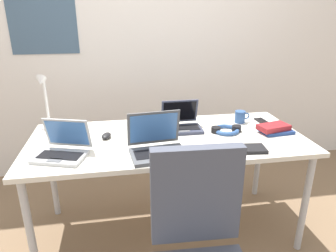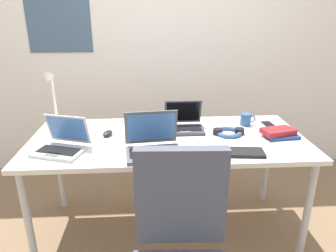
{
  "view_description": "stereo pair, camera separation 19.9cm",
  "coord_description": "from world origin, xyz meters",
  "px_view_note": "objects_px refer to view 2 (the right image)",
  "views": [
    {
      "loc": [
        -0.32,
        -1.84,
        1.52
      ],
      "look_at": [
        0.0,
        0.0,
        0.82
      ],
      "focal_mm": 32.77,
      "sensor_mm": 36.0,
      "label": 1
    },
    {
      "loc": [
        -0.12,
        -1.86,
        1.52
      ],
      "look_at": [
        0.0,
        0.0,
        0.82
      ],
      "focal_mm": 32.77,
      "sensor_mm": 36.0,
      "label": 2
    }
  ],
  "objects_px": {
    "laptop_near_lamp": "(153,145)",
    "computer_mouse": "(108,133)",
    "external_keyboard": "(235,152)",
    "cell_phone": "(269,125)",
    "laptop_far_corner": "(62,145)",
    "headphones": "(229,132)",
    "book_stack": "(279,133)",
    "laptop_near_mouse": "(184,124)",
    "coffee_mug": "(246,119)",
    "pill_bottle": "(159,119)",
    "desk_lamp": "(53,99)"
  },
  "relations": [
    {
      "from": "laptop_near_lamp",
      "to": "computer_mouse",
      "type": "relative_size",
      "value": 3.55
    },
    {
      "from": "external_keyboard",
      "to": "cell_phone",
      "type": "distance_m",
      "value": 0.59
    },
    {
      "from": "laptop_far_corner",
      "to": "computer_mouse",
      "type": "bearing_deg",
      "value": 43.23
    },
    {
      "from": "external_keyboard",
      "to": "headphones",
      "type": "xyz_separation_m",
      "value": [
        0.04,
        0.3,
        0.01
      ]
    },
    {
      "from": "external_keyboard",
      "to": "book_stack",
      "type": "bearing_deg",
      "value": 39.68
    },
    {
      "from": "laptop_near_lamp",
      "to": "laptop_near_mouse",
      "type": "bearing_deg",
      "value": 58.45
    },
    {
      "from": "computer_mouse",
      "to": "cell_phone",
      "type": "height_order",
      "value": "computer_mouse"
    },
    {
      "from": "laptop_far_corner",
      "to": "coffee_mug",
      "type": "xyz_separation_m",
      "value": [
        1.22,
        0.37,
        0.0
      ]
    },
    {
      "from": "laptop_near_lamp",
      "to": "cell_phone",
      "type": "height_order",
      "value": "laptop_near_lamp"
    },
    {
      "from": "computer_mouse",
      "to": "cell_phone",
      "type": "bearing_deg",
      "value": 23.88
    },
    {
      "from": "book_stack",
      "to": "coffee_mug",
      "type": "distance_m",
      "value": 0.28
    },
    {
      "from": "book_stack",
      "to": "coffee_mug",
      "type": "height_order",
      "value": "coffee_mug"
    },
    {
      "from": "laptop_near_lamp",
      "to": "cell_phone",
      "type": "distance_m",
      "value": 0.95
    },
    {
      "from": "laptop_far_corner",
      "to": "coffee_mug",
      "type": "relative_size",
      "value": 2.97
    },
    {
      "from": "laptop_far_corner",
      "to": "external_keyboard",
      "type": "relative_size",
      "value": 1.02
    },
    {
      "from": "pill_bottle",
      "to": "laptop_far_corner",
      "type": "bearing_deg",
      "value": -144.34
    },
    {
      "from": "desk_lamp",
      "to": "book_stack",
      "type": "relative_size",
      "value": 1.62
    },
    {
      "from": "desk_lamp",
      "to": "laptop_near_lamp",
      "type": "distance_m",
      "value": 0.87
    },
    {
      "from": "desk_lamp",
      "to": "laptop_near_lamp",
      "type": "height_order",
      "value": "desk_lamp"
    },
    {
      "from": "laptop_near_mouse",
      "to": "laptop_near_lamp",
      "type": "xyz_separation_m",
      "value": [
        -0.22,
        -0.36,
        0.01
      ]
    },
    {
      "from": "desk_lamp",
      "to": "laptop_far_corner",
      "type": "bearing_deg",
      "value": -70.58
    },
    {
      "from": "pill_bottle",
      "to": "coffee_mug",
      "type": "distance_m",
      "value": 0.63
    },
    {
      "from": "laptop_far_corner",
      "to": "external_keyboard",
      "type": "distance_m",
      "value": 1.02
    },
    {
      "from": "desk_lamp",
      "to": "headphones",
      "type": "xyz_separation_m",
      "value": [
        1.21,
        -0.25,
        -0.18
      ]
    },
    {
      "from": "laptop_near_mouse",
      "to": "coffee_mug",
      "type": "distance_m",
      "value": 0.46
    },
    {
      "from": "external_keyboard",
      "to": "headphones",
      "type": "relative_size",
      "value": 1.54
    },
    {
      "from": "desk_lamp",
      "to": "pill_bottle",
      "type": "xyz_separation_m",
      "value": [
        0.75,
        -0.02,
        -0.16
      ]
    },
    {
      "from": "headphones",
      "to": "book_stack",
      "type": "xyz_separation_m",
      "value": [
        0.32,
        -0.07,
        0.01
      ]
    },
    {
      "from": "desk_lamp",
      "to": "coffee_mug",
      "type": "relative_size",
      "value": 3.54
    },
    {
      "from": "pill_bottle",
      "to": "headphones",
      "type": "bearing_deg",
      "value": -26.07
    },
    {
      "from": "computer_mouse",
      "to": "laptop_near_lamp",
      "type": "bearing_deg",
      "value": -25.77
    },
    {
      "from": "desk_lamp",
      "to": "external_keyboard",
      "type": "height_order",
      "value": "desk_lamp"
    },
    {
      "from": "laptop_near_mouse",
      "to": "external_keyboard",
      "type": "height_order",
      "value": "laptop_near_mouse"
    },
    {
      "from": "laptop_near_mouse",
      "to": "pill_bottle",
      "type": "distance_m",
      "value": 0.21
    },
    {
      "from": "laptop_near_lamp",
      "to": "computer_mouse",
      "type": "distance_m",
      "value": 0.41
    },
    {
      "from": "pill_bottle",
      "to": "book_stack",
      "type": "xyz_separation_m",
      "value": [
        0.78,
        -0.29,
        -0.01
      ]
    },
    {
      "from": "laptop_near_lamp",
      "to": "headphones",
      "type": "relative_size",
      "value": 1.59
    },
    {
      "from": "coffee_mug",
      "to": "external_keyboard",
      "type": "bearing_deg",
      "value": -113.37
    },
    {
      "from": "cell_phone",
      "to": "desk_lamp",
      "type": "bearing_deg",
      "value": 172.54
    },
    {
      "from": "laptop_near_mouse",
      "to": "computer_mouse",
      "type": "xyz_separation_m",
      "value": [
        -0.52,
        -0.08,
        -0.02
      ]
    },
    {
      "from": "laptop_near_lamp",
      "to": "external_keyboard",
      "type": "relative_size",
      "value": 1.03
    },
    {
      "from": "computer_mouse",
      "to": "book_stack",
      "type": "xyz_separation_m",
      "value": [
        1.14,
        -0.09,
        0.01
      ]
    },
    {
      "from": "headphones",
      "to": "computer_mouse",
      "type": "bearing_deg",
      "value": 178.24
    },
    {
      "from": "book_stack",
      "to": "coffee_mug",
      "type": "bearing_deg",
      "value": 123.56
    },
    {
      "from": "headphones",
      "to": "coffee_mug",
      "type": "relative_size",
      "value": 1.89
    },
    {
      "from": "cell_phone",
      "to": "pill_bottle",
      "type": "relative_size",
      "value": 1.72
    },
    {
      "from": "headphones",
      "to": "coffee_mug",
      "type": "xyz_separation_m",
      "value": [
        0.17,
        0.17,
        0.03
      ]
    },
    {
      "from": "desk_lamp",
      "to": "laptop_far_corner",
      "type": "distance_m",
      "value": 0.5
    },
    {
      "from": "computer_mouse",
      "to": "headphones",
      "type": "xyz_separation_m",
      "value": [
        0.81,
        -0.03,
        -0.0
      ]
    },
    {
      "from": "external_keyboard",
      "to": "book_stack",
      "type": "distance_m",
      "value": 0.43
    }
  ]
}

